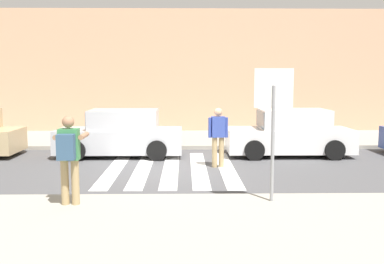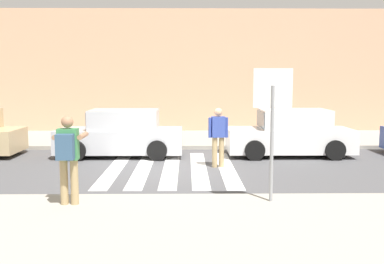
{
  "view_description": "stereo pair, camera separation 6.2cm",
  "coord_description": "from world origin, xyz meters",
  "px_view_note": "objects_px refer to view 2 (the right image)",
  "views": [
    {
      "loc": [
        0.39,
        -12.47,
        2.57
      ],
      "look_at": [
        0.6,
        -0.2,
        1.1
      ],
      "focal_mm": 42.0,
      "sensor_mm": 36.0,
      "label": 1
    },
    {
      "loc": [
        0.46,
        -12.47,
        2.57
      ],
      "look_at": [
        0.6,
        -0.2,
        1.1
      ],
      "focal_mm": 42.0,
      "sensor_mm": 36.0,
      "label": 2
    }
  ],
  "objects_px": {
    "pedestrian_crossing": "(218,134)",
    "parked_car_white": "(290,134)",
    "photographer_with_backpack": "(68,152)",
    "parked_car_silver": "(122,134)",
    "stop_sign": "(273,105)"
  },
  "relations": [
    {
      "from": "pedestrian_crossing",
      "to": "parked_car_white",
      "type": "relative_size",
      "value": 0.42
    },
    {
      "from": "photographer_with_backpack",
      "to": "pedestrian_crossing",
      "type": "xyz_separation_m",
      "value": [
        3.18,
        4.37,
        -0.19
      ]
    },
    {
      "from": "pedestrian_crossing",
      "to": "parked_car_white",
      "type": "bearing_deg",
      "value": 37.06
    },
    {
      "from": "parked_car_silver",
      "to": "parked_car_white",
      "type": "bearing_deg",
      "value": -0.0
    },
    {
      "from": "pedestrian_crossing",
      "to": "parked_car_silver",
      "type": "bearing_deg",
      "value": 148.01
    },
    {
      "from": "pedestrian_crossing",
      "to": "parked_car_silver",
      "type": "relative_size",
      "value": 0.42
    },
    {
      "from": "stop_sign",
      "to": "photographer_with_backpack",
      "type": "distance_m",
      "value": 4.05
    },
    {
      "from": "photographer_with_backpack",
      "to": "parked_car_white",
      "type": "height_order",
      "value": "photographer_with_backpack"
    },
    {
      "from": "stop_sign",
      "to": "pedestrian_crossing",
      "type": "height_order",
      "value": "stop_sign"
    },
    {
      "from": "stop_sign",
      "to": "parked_car_white",
      "type": "bearing_deg",
      "value": 73.64
    },
    {
      "from": "stop_sign",
      "to": "photographer_with_backpack",
      "type": "height_order",
      "value": "stop_sign"
    },
    {
      "from": "photographer_with_backpack",
      "to": "parked_car_silver",
      "type": "distance_m",
      "value": 6.3
    },
    {
      "from": "stop_sign",
      "to": "parked_car_white",
      "type": "height_order",
      "value": "stop_sign"
    },
    {
      "from": "pedestrian_crossing",
      "to": "parked_car_silver",
      "type": "height_order",
      "value": "pedestrian_crossing"
    },
    {
      "from": "photographer_with_backpack",
      "to": "parked_car_white",
      "type": "bearing_deg",
      "value": 47.69
    }
  ]
}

